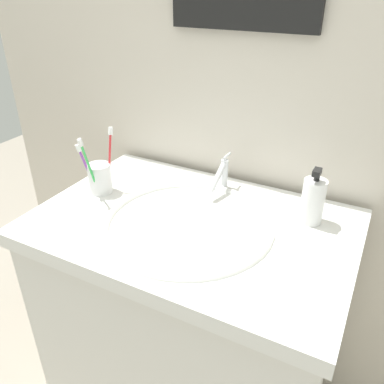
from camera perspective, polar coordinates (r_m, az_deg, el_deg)
The scene contains 9 objects.
tiled_wall_back at distance 1.31m, azimuth 7.24°, elevation 15.22°, with size 2.11×0.04×2.40m, color beige.
vanity_counter at distance 1.43m, azimuth -0.03°, elevation -19.06°, with size 0.91×0.61×0.88m.
sink_basin at distance 1.15m, azimuth -0.70°, elevation -6.39°, with size 0.49×0.49×0.12m.
faucet at distance 1.28m, azimuth 4.22°, elevation 2.59°, with size 0.02×0.15×0.11m.
toothbrush_cup at distance 1.30m, azimuth -13.11°, elevation 1.94°, with size 0.07×0.07×0.10m, color white.
toothbrush_green at distance 1.23m, azimuth -14.71°, elevation 3.90°, with size 0.01×0.06×0.21m.
toothbrush_red at distance 1.27m, azimuth -11.76°, elevation 5.20°, with size 0.02×0.04×0.21m.
toothbrush_purple at distance 1.27m, azimuth -15.08°, elevation 3.78°, with size 0.03×0.05×0.17m.
soap_dispenser at distance 1.15m, azimuth 17.00°, elevation -1.19°, with size 0.06×0.06×0.17m.
Camera 1 is at (0.44, -0.85, 1.51)m, focal length 37.04 mm.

